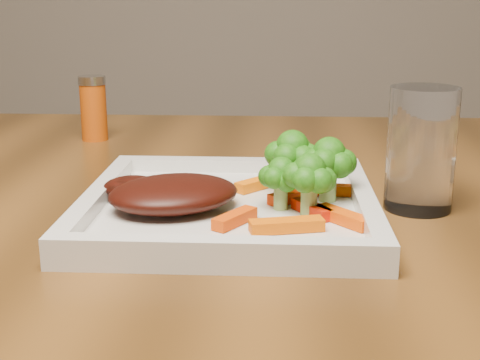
{
  "coord_description": "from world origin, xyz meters",
  "views": [
    {
      "loc": [
        0.12,
        -0.66,
        0.96
      ],
      "look_at": [
        0.08,
        -0.06,
        0.79
      ],
      "focal_mm": 50.0,
      "sensor_mm": 36.0,
      "label": 1
    }
  ],
  "objects_px": {
    "plate": "(229,211)",
    "drinking_glass": "(421,149)",
    "spice_shaker": "(93,108)",
    "steak": "(174,194)"
  },
  "relations": [
    {
      "from": "steak",
      "to": "spice_shaker",
      "type": "xyz_separation_m",
      "value": [
        -0.17,
        0.35,
        0.02
      ]
    },
    {
      "from": "plate",
      "to": "spice_shaker",
      "type": "distance_m",
      "value": 0.4
    },
    {
      "from": "plate",
      "to": "steak",
      "type": "bearing_deg",
      "value": -164.5
    },
    {
      "from": "steak",
      "to": "spice_shaker",
      "type": "relative_size",
      "value": 1.31
    },
    {
      "from": "spice_shaker",
      "to": "drinking_glass",
      "type": "xyz_separation_m",
      "value": [
        0.4,
        -0.3,
        0.01
      ]
    },
    {
      "from": "steak",
      "to": "drinking_glass",
      "type": "xyz_separation_m",
      "value": [
        0.23,
        0.05,
        0.03
      ]
    },
    {
      "from": "spice_shaker",
      "to": "steak",
      "type": "bearing_deg",
      "value": -64.39
    },
    {
      "from": "plate",
      "to": "spice_shaker",
      "type": "xyz_separation_m",
      "value": [
        -0.22,
        0.33,
        0.04
      ]
    },
    {
      "from": "steak",
      "to": "drinking_glass",
      "type": "height_order",
      "value": "drinking_glass"
    },
    {
      "from": "plate",
      "to": "drinking_glass",
      "type": "height_order",
      "value": "drinking_glass"
    }
  ]
}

